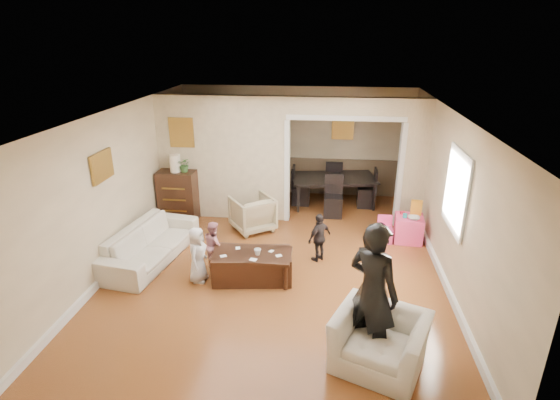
# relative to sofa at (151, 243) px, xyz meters

# --- Properties ---
(floor) EXTENTS (7.00, 7.00, 0.00)m
(floor) POSITION_rel_sofa_xyz_m (2.23, 0.26, -0.31)
(floor) COLOR #995127
(floor) RESTS_ON ground
(partition_left) EXTENTS (2.75, 0.18, 2.60)m
(partition_left) POSITION_rel_sofa_xyz_m (0.85, 2.06, 0.99)
(partition_left) COLOR beige
(partition_left) RESTS_ON ground
(partition_right) EXTENTS (0.55, 0.18, 2.60)m
(partition_right) POSITION_rel_sofa_xyz_m (4.70, 2.06, 0.99)
(partition_right) COLOR beige
(partition_right) RESTS_ON ground
(partition_header) EXTENTS (2.22, 0.18, 0.35)m
(partition_header) POSITION_rel_sofa_xyz_m (3.33, 2.06, 2.11)
(partition_header) COLOR beige
(partition_header) RESTS_ON partition_right
(window_pane) EXTENTS (0.03, 0.95, 1.10)m
(window_pane) POSITION_rel_sofa_xyz_m (4.96, -0.14, 1.24)
(window_pane) COLOR white
(window_pane) RESTS_ON ground
(framed_art_partition) EXTENTS (0.45, 0.03, 0.55)m
(framed_art_partition) POSITION_rel_sofa_xyz_m (0.03, 1.96, 1.54)
(framed_art_partition) COLOR brown
(framed_art_partition) RESTS_ON partition_left
(framed_art_sofa_wall) EXTENTS (0.03, 0.55, 0.40)m
(framed_art_sofa_wall) POSITION_rel_sofa_xyz_m (-0.48, -0.34, 1.49)
(framed_art_sofa_wall) COLOR brown
(framed_art_alcove) EXTENTS (0.45, 0.03, 0.55)m
(framed_art_alcove) POSITION_rel_sofa_xyz_m (3.33, 3.70, 1.39)
(framed_art_alcove) COLOR brown
(sofa) EXTENTS (1.14, 2.23, 0.62)m
(sofa) POSITION_rel_sofa_xyz_m (0.00, 0.00, 0.00)
(sofa) COLOR beige
(sofa) RESTS_ON ground
(armchair_back) EXTENTS (1.07, 1.07, 0.71)m
(armchair_back) POSITION_rel_sofa_xyz_m (1.55, 1.44, 0.04)
(armchair_back) COLOR #C0B485
(armchair_back) RESTS_ON ground
(armchair_front) EXTENTS (1.30, 1.23, 0.67)m
(armchair_front) POSITION_rel_sofa_xyz_m (3.73, -2.18, 0.03)
(armchair_front) COLOR beige
(armchair_front) RESTS_ON ground
(dresser) EXTENTS (0.78, 0.44, 1.08)m
(dresser) POSITION_rel_sofa_xyz_m (-0.09, 1.75, 0.23)
(dresser) COLOR #381D10
(dresser) RESTS_ON ground
(table_lamp) EXTENTS (0.22, 0.22, 0.36)m
(table_lamp) POSITION_rel_sofa_xyz_m (-0.09, 1.75, 0.94)
(table_lamp) COLOR #F5E8C8
(table_lamp) RESTS_ON dresser
(potted_plant) EXTENTS (0.28, 0.24, 0.31)m
(potted_plant) POSITION_rel_sofa_xyz_m (0.11, 1.75, 0.92)
(potted_plant) COLOR #3F6B2F
(potted_plant) RESTS_ON dresser
(coffee_table) EXTENTS (1.33, 0.79, 0.47)m
(coffee_table) POSITION_rel_sofa_xyz_m (1.88, -0.43, -0.08)
(coffee_table) COLOR #361A11
(coffee_table) RESTS_ON ground
(coffee_cup) EXTENTS (0.12, 0.12, 0.10)m
(coffee_cup) POSITION_rel_sofa_xyz_m (1.98, -0.48, 0.21)
(coffee_cup) COLOR white
(coffee_cup) RESTS_ON coffee_table
(play_table) EXTENTS (0.56, 0.56, 0.50)m
(play_table) POSITION_rel_sofa_xyz_m (4.60, 1.30, -0.06)
(play_table) COLOR #FB4280
(play_table) RESTS_ON ground
(cereal_box) EXTENTS (0.21, 0.09, 0.30)m
(cereal_box) POSITION_rel_sofa_xyz_m (4.72, 1.40, 0.33)
(cereal_box) COLOR yellow
(cereal_box) RESTS_ON play_table
(cyan_cup) EXTENTS (0.08, 0.08, 0.08)m
(cyan_cup) POSITION_rel_sofa_xyz_m (4.50, 1.25, 0.22)
(cyan_cup) COLOR #22A9AB
(cyan_cup) RESTS_ON play_table
(toy_block) EXTENTS (0.09, 0.08, 0.05)m
(toy_block) POSITION_rel_sofa_xyz_m (4.48, 1.42, 0.21)
(toy_block) COLOR red
(toy_block) RESTS_ON play_table
(play_bowl) EXTENTS (0.24, 0.24, 0.05)m
(play_bowl) POSITION_rel_sofa_xyz_m (4.65, 1.18, 0.21)
(play_bowl) COLOR beige
(play_bowl) RESTS_ON play_table
(dining_table) EXTENTS (2.05, 1.37, 0.67)m
(dining_table) POSITION_rel_sofa_xyz_m (3.17, 2.98, 0.02)
(dining_table) COLOR black
(dining_table) RESTS_ON ground
(adult_person) EXTENTS (0.78, 0.74, 1.80)m
(adult_person) POSITION_rel_sofa_xyz_m (3.62, -2.02, 0.59)
(adult_person) COLOR black
(adult_person) RESTS_ON ground
(child_kneel_a) EXTENTS (0.31, 0.46, 0.93)m
(child_kneel_a) POSITION_rel_sofa_xyz_m (1.03, -0.58, 0.15)
(child_kneel_a) COLOR silver
(child_kneel_a) RESTS_ON ground
(child_kneel_b) EXTENTS (0.47, 0.51, 0.84)m
(child_kneel_b) POSITION_rel_sofa_xyz_m (1.18, -0.13, 0.11)
(child_kneel_b) COLOR #C57B83
(child_kneel_b) RESTS_ON ground
(child_toddler) EXTENTS (0.50, 0.52, 0.88)m
(child_toddler) POSITION_rel_sofa_xyz_m (2.93, 0.32, 0.13)
(child_toddler) COLOR black
(child_toddler) RESTS_ON ground
(craft_papers) EXTENTS (0.99, 0.46, 0.00)m
(craft_papers) POSITION_rel_sofa_xyz_m (1.89, -0.49, 0.16)
(craft_papers) COLOR white
(craft_papers) RESTS_ON coffee_table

